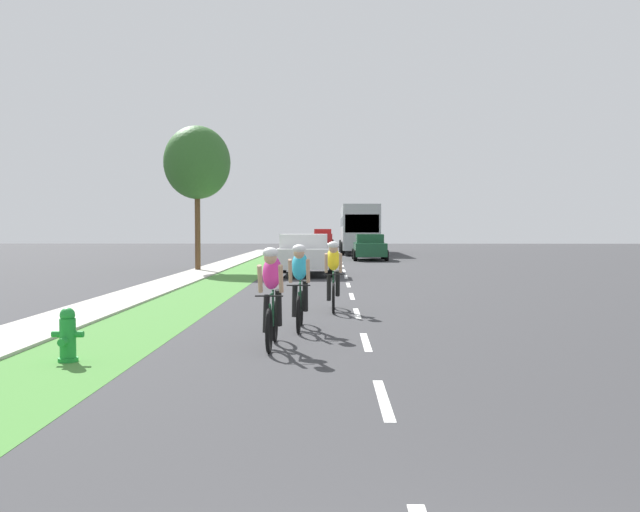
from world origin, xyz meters
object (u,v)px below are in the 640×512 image
Objects in this scene: cyclist_distant at (333,275)px; sedan_dark_green at (370,247)px; pickup_white at (305,254)px; cyclist_lead at (272,296)px; suv_red at (323,237)px; cyclist_trailing at (300,286)px; bus_silver at (359,227)px; fire_hydrant_green at (68,335)px; street_tree_near at (197,163)px.

cyclist_distant is 0.40× the size of sedan_dark_green.
cyclist_lead is at bearing -89.56° from pickup_white.
cyclist_distant is at bearing -89.07° from suv_red.
pickup_white is at bearing 95.33° from cyclist_distant.
sedan_dark_green is at bearing 83.79° from cyclist_lead.
bus_silver is at bearing 86.06° from cyclist_trailing.
cyclist_distant reaches higher than fire_hydrant_green.
bus_silver reaches higher than cyclist_trailing.
cyclist_trailing is 27.58m from sedan_dark_green.
pickup_white is 1.19× the size of sedan_dark_green.
cyclist_distant is 24.72m from sedan_dark_green.
suv_red reaches higher than sedan_dark_green.
fire_hydrant_green is 0.44× the size of cyclist_trailing.
cyclist_trailing is at bearing -95.91° from sedan_dark_green.
suv_red is at bearing 82.72° from street_tree_near.
cyclist_distant is 11.89m from pickup_white.
cyclist_distant is 35.25m from bus_silver.
street_tree_near reaches higher than bus_silver.
bus_silver is at bearing 69.13° from street_tree_near.
suv_red reaches higher than cyclist_lead.
sedan_dark_green is at bearing 51.38° from street_tree_near.
pickup_white reaches higher than fire_hydrant_green.
sedan_dark_green reaches higher than fire_hydrant_green.
cyclist_distant is at bearing 57.59° from fire_hydrant_green.
fire_hydrant_green is 6.98m from cyclist_distant.
cyclist_distant is at bearing 78.30° from cyclist_lead.
street_tree_near is (-5.28, 17.27, 3.91)m from cyclist_trailing.
street_tree_near is at bearing -110.87° from bus_silver.
bus_silver is (5.72, 41.06, 1.61)m from fire_hydrant_green.
sedan_dark_green is at bearing -88.79° from bus_silver.
bus_silver is at bearing 86.76° from cyclist_distant.
fire_hydrant_green is 41.48m from bus_silver.
cyclist_lead is 29.50m from sedan_dark_green.
cyclist_lead is at bearing -96.21° from sedan_dark_green.
fire_hydrant_green is 4.39m from cyclist_trailing.
bus_silver is 22.35m from street_tree_near.
sedan_dark_green is (3.32, 12.78, -0.06)m from pickup_white.
cyclist_trailing is at bearing 44.63° from fire_hydrant_green.
bus_silver is 18.96m from suv_red.
street_tree_near is (-4.81, 2.61, 3.89)m from pickup_white.
cyclist_trailing is 1.00× the size of cyclist_distant.
cyclist_distant is (0.98, 4.71, 0.00)m from cyclist_lead.
cyclist_lead is 4.81m from cyclist_distant.
bus_silver is 1.83× the size of street_tree_near.
suv_red reaches higher than cyclist_distant.
cyclist_lead is 1.93m from cyclist_trailing.
bus_silver reaches higher than pickup_white.
street_tree_near is (-2.18, 20.33, 4.35)m from fire_hydrant_green.
cyclist_lead is 0.27× the size of street_tree_near.
sedan_dark_green is 10.62m from bus_silver.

